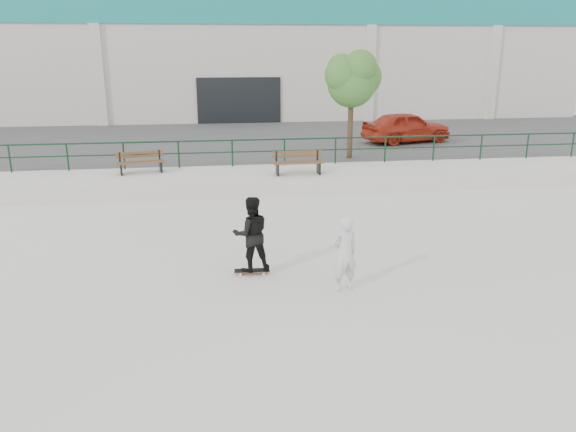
{
  "coord_description": "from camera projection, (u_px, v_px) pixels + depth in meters",
  "views": [
    {
      "loc": [
        -1.81,
        -10.35,
        4.79
      ],
      "look_at": [
        -0.09,
        2.0,
        1.08
      ],
      "focal_mm": 35.0,
      "sensor_mm": 36.0,
      "label": 1
    }
  ],
  "objects": [
    {
      "name": "bench_right",
      "position": [
        298.0,
        163.0,
        19.99
      ],
      "size": [
        1.8,
        0.56,
        0.83
      ],
      "rotation": [
        0.0,
        0.0,
        0.02
      ],
      "color": "#4F2A1B",
      "rests_on": "ledge"
    },
    {
      "name": "commercial_building",
      "position": [
        232.0,
        52.0,
        40.5
      ],
      "size": [
        44.2,
        16.33,
        8.0
      ],
      "color": "beige",
      "rests_on": "ground"
    },
    {
      "name": "tree",
      "position": [
        352.0,
        77.0,
        22.18
      ],
      "size": [
        2.42,
        2.15,
        4.3
      ],
      "color": "#4C3B26",
      "rests_on": "parking_strip"
    },
    {
      "name": "standing_skater",
      "position": [
        251.0,
        234.0,
        12.19
      ],
      "size": [
        0.88,
        0.73,
        1.68
      ],
      "primitive_type": "imported",
      "rotation": [
        0.0,
        0.0,
        3.26
      ],
      "color": "black",
      "rests_on": "skateboard"
    },
    {
      "name": "railing",
      "position": [
        258.0,
        146.0,
        21.33
      ],
      "size": [
        28.0,
        0.06,
        1.03
      ],
      "color": "#13341F",
      "rests_on": "ledge"
    },
    {
      "name": "parking_strip",
      "position": [
        246.0,
        143.0,
        28.45
      ],
      "size": [
        60.0,
        14.0,
        0.5
      ],
      "primitive_type": "cube",
      "color": "#3C3C3C",
      "rests_on": "ground"
    },
    {
      "name": "bench_left",
      "position": [
        141.0,
        162.0,
        20.18
      ],
      "size": [
        1.74,
        0.82,
        0.77
      ],
      "rotation": [
        0.0,
        0.0,
        0.21
      ],
      "color": "#4F2A1B",
      "rests_on": "ledge"
    },
    {
      "name": "ground",
      "position": [
        306.0,
        294.0,
        11.43
      ],
      "size": [
        120.0,
        120.0,
        0.0
      ],
      "primitive_type": "plane",
      "color": "#B3B1A4",
      "rests_on": "ground"
    },
    {
      "name": "seated_skater",
      "position": [
        344.0,
        254.0,
        11.43
      ],
      "size": [
        0.66,
        0.52,
        1.59
      ],
      "primitive_type": "imported",
      "rotation": [
        0.0,
        0.0,
        3.4
      ],
      "color": "silver",
      "rests_on": "ground"
    },
    {
      "name": "red_car",
      "position": [
        406.0,
        127.0,
        26.78
      ],
      "size": [
        4.59,
        2.76,
        1.46
      ],
      "primitive_type": "imported",
      "rotation": [
        0.0,
        0.0,
        1.83
      ],
      "color": "#B02915",
      "rests_on": "parking_strip"
    },
    {
      "name": "ledge",
      "position": [
        262.0,
        179.0,
        20.38
      ],
      "size": [
        30.0,
        3.0,
        0.5
      ],
      "primitive_type": "cube",
      "color": "beige",
      "rests_on": "ground"
    },
    {
      "name": "skateboard",
      "position": [
        252.0,
        271.0,
        12.44
      ],
      "size": [
        0.79,
        0.24,
        0.09
      ],
      "rotation": [
        0.0,
        0.0,
        -0.05
      ],
      "color": "black",
      "rests_on": "ground"
    }
  ]
}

